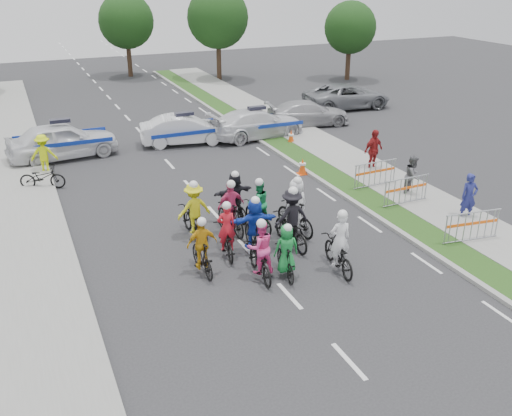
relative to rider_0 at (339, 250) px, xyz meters
name	(u,v)px	position (x,y,z in m)	size (l,w,h in m)	color
ground	(290,296)	(-1.94, -0.72, -0.65)	(90.00, 90.00, 0.00)	#28282B
curb_right	(351,200)	(3.16, 4.28, -0.59)	(0.20, 60.00, 0.12)	gray
grass_strip	(367,198)	(3.86, 4.28, -0.59)	(1.20, 60.00, 0.11)	#224115
sidewalk_right	(405,190)	(5.66, 4.28, -0.58)	(2.40, 60.00, 0.13)	gray
sidewalk_left	(23,259)	(-8.44, 4.28, -0.58)	(3.00, 60.00, 0.13)	gray
rider_0	(339,250)	(0.00, 0.00, 0.00)	(0.91, 1.99, 1.96)	black
rider_1	(286,256)	(-1.56, 0.30, 0.02)	(0.77, 1.66, 1.69)	black
rider_2	(260,256)	(-2.25, 0.54, 0.05)	(0.83, 1.87, 1.86)	black
rider_3	(202,251)	(-3.68, 1.44, 0.05)	(0.91, 1.72, 1.80)	black
rider_4	(291,223)	(-0.57, 1.94, 0.14)	(1.17, 2.04, 2.05)	black
rider_5	(254,228)	(-1.77, 2.05, 0.15)	(1.53, 1.83, 1.89)	black
rider_6	(226,237)	(-2.65, 2.19, -0.04)	(0.91, 1.86, 1.82)	black
rider_7	(296,211)	(-0.01, 2.72, 0.14)	(0.94, 2.00, 2.03)	black
rider_8	(258,210)	(-1.01, 3.50, 0.05)	(0.82, 1.87, 1.86)	black
rider_9	(231,213)	(-1.96, 3.59, 0.09)	(1.00, 1.86, 1.91)	black
rider_10	(194,216)	(-3.16, 3.76, 0.13)	(1.16, 2.02, 2.01)	black
rider_11	(235,199)	(-1.45, 4.52, 0.13)	(1.51, 1.80, 1.84)	black
police_car_0	(62,140)	(-6.13, 14.07, 0.19)	(1.97, 4.90, 1.67)	silver
police_car_1	(185,130)	(-0.34, 13.99, 0.07)	(1.52, 4.35, 1.43)	silver
police_car_2	(257,123)	(3.36, 13.61, 0.08)	(2.05, 5.04, 1.46)	silver
civilian_sedan	(308,113)	(6.91, 14.65, 0.03)	(1.89, 4.64, 1.35)	#A6A5AA
civilian_suv	(347,96)	(11.02, 17.26, 0.10)	(2.48, 5.37, 1.49)	slate
spectator_0	(469,197)	(6.04, 1.34, 0.19)	(0.61, 0.40, 1.67)	navy
spectator_1	(413,176)	(5.63, 3.90, 0.16)	(0.79, 0.61, 1.62)	#58585D
spectator_2	(373,150)	(5.91, 6.95, 0.26)	(1.06, 0.44, 1.81)	maroon
marshal_hiviz	(44,154)	(-7.09, 12.28, 0.20)	(1.09, 0.63, 1.69)	#D2EB0C
barrier_0	(471,228)	(4.76, -0.23, -0.09)	(2.00, 0.50, 1.12)	#A5A8AD
barrier_1	(406,192)	(4.76, 3.14, -0.09)	(2.00, 0.50, 1.12)	#A5A8AD
barrier_2	(375,175)	(4.76, 5.10, -0.09)	(2.00, 0.50, 1.12)	#A5A8AD
cone_0	(302,166)	(2.92, 7.74, -0.31)	(0.40, 0.40, 0.70)	#F24C0C
cone_1	(291,137)	(4.48, 11.91, -0.31)	(0.40, 0.40, 0.70)	#F24C0C
parked_bike	(42,177)	(-7.35, 10.39, -0.18)	(0.62, 1.79, 0.94)	black
tree_1	(218,18)	(7.06, 29.28, 3.89)	(4.55, 4.55, 6.82)	#382619
tree_2	(350,28)	(16.06, 25.28, 3.19)	(3.85, 3.85, 5.77)	#382619
tree_4	(126,21)	(1.06, 33.28, 3.54)	(4.20, 4.20, 6.30)	#382619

